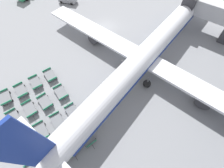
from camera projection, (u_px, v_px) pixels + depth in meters
The scene contains 18 objects.
ground_plane at pixel (106, 26), 33.57m from camera, with size 500.00×500.00×0.00m, color gray.
airplane at pixel (148, 52), 24.79m from camera, with size 44.00×46.60×13.36m.
baggage_dolly_row_near_col_a at pixel (5, 97), 23.50m from camera, with size 3.38×2.16×0.92m.
baggage_dolly_row_near_col_b at pixel (13, 118), 21.72m from camera, with size 3.37×2.00×0.92m.
baggage_dolly_row_near_col_c at pixel (24, 143), 19.88m from camera, with size 3.38×2.09×0.92m.
baggage_dolly_row_mid_a_col_a at pixel (21, 91), 24.17m from camera, with size 3.37×2.02×0.92m.
baggage_dolly_row_mid_a_col_b at pixel (30, 109), 22.48m from camera, with size 3.37×2.01×0.92m.
baggage_dolly_row_mid_a_col_c at pixel (41, 131), 20.71m from camera, with size 3.38×2.13×0.92m.
baggage_dolly_row_mid_a_col_d at pixel (54, 158), 18.95m from camera, with size 3.37×2.02×0.92m.
baggage_dolly_row_mid_b_col_a at pixel (36, 82), 25.00m from camera, with size 3.38×2.10×0.92m.
baggage_dolly_row_mid_b_col_b at pixel (45, 102), 23.10m from camera, with size 3.37×1.94×0.92m.
baggage_dolly_row_mid_b_col_c at pixel (58, 122), 21.44m from camera, with size 3.38×2.17×0.92m.
baggage_dolly_row_mid_b_col_d at pixel (70, 147), 19.62m from camera, with size 3.37×1.95×0.92m.
baggage_dolly_row_far_col_a at pixel (50, 75), 25.78m from camera, with size 3.38×2.05×0.92m.
baggage_dolly_row_far_col_b at pixel (61, 92), 23.99m from camera, with size 3.38×2.08×0.92m.
baggage_dolly_row_far_col_c at pixel (73, 112), 22.20m from camera, with size 3.38×2.08×0.92m.
baggage_dolly_row_far_col_d at pixel (87, 136), 20.34m from camera, with size 3.38×2.03×0.92m.
stand_guidance_stripe at pixel (108, 103), 23.54m from camera, with size 1.34×22.22×0.01m.
Camera 1 is at (20.14, -20.73, 21.49)m, focal length 24.00 mm.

